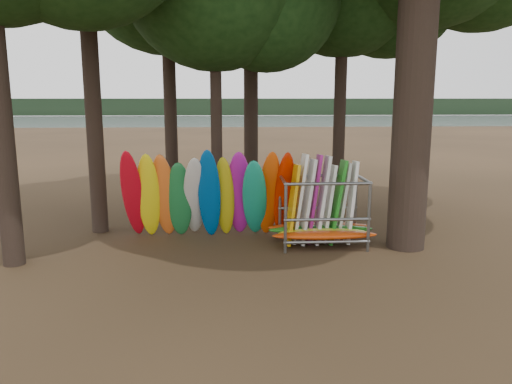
{
  "coord_description": "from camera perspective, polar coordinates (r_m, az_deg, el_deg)",
  "views": [
    {
      "loc": [
        -1.07,
        -13.74,
        4.31
      ],
      "look_at": [
        -0.2,
        1.5,
        1.4
      ],
      "focal_mm": 35.0,
      "sensor_mm": 36.0,
      "label": 1
    }
  ],
  "objects": [
    {
      "name": "ground",
      "position": [
        14.44,
        1.14,
        -6.58
      ],
      "size": [
        120.0,
        120.0,
        0.0
      ],
      "primitive_type": "plane",
      "color": "#47331E",
      "rests_on": "ground"
    },
    {
      "name": "lake",
      "position": [
        73.87,
        -2.45,
        7.43
      ],
      "size": [
        160.0,
        160.0,
        0.0
      ],
      "primitive_type": "plane",
      "color": "gray",
      "rests_on": "ground"
    },
    {
      "name": "storage_rack",
      "position": [
        14.8,
        7.57,
        -2.44
      ],
      "size": [
        3.16,
        1.5,
        2.7
      ],
      "color": "slate",
      "rests_on": "ground"
    },
    {
      "name": "kayak_row",
      "position": [
        15.3,
        -5.55,
        -0.48
      ],
      "size": [
        5.27,
        1.99,
        2.98
      ],
      "color": "red",
      "rests_on": "ground"
    },
    {
      "name": "far_shore",
      "position": [
        123.76,
        -2.81,
        9.7
      ],
      "size": [
        160.0,
        4.0,
        4.0
      ],
      "primitive_type": "cube",
      "color": "black",
      "rests_on": "ground"
    }
  ]
}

